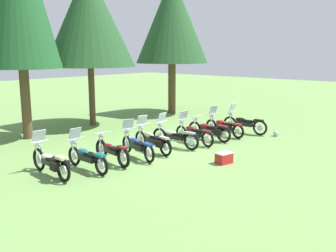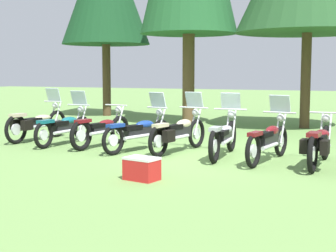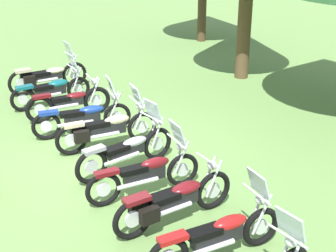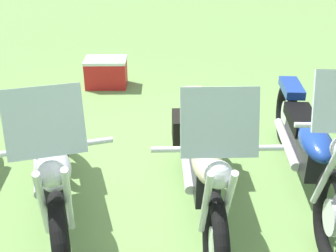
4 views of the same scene
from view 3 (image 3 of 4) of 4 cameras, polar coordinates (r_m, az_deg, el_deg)
name	(u,v)px [view 3 (image 3 of 4)]	position (r m, az deg, el deg)	size (l,w,h in m)	color
ground_plane	(111,160)	(10.44, -6.69, -4.00)	(80.00, 80.00, 0.00)	#6B934C
motorcycle_0	(47,76)	(14.56, -13.90, 5.73)	(0.67, 2.34, 1.39)	black
motorcycle_1	(52,89)	(13.46, -13.34, 4.20)	(0.70, 2.22, 1.34)	black
motorcycle_2	(69,102)	(12.53, -11.42, 2.75)	(0.68, 2.18, 1.01)	black
motorcycle_3	(84,116)	(11.53, -9.77, 1.14)	(0.82, 2.28, 1.35)	black
motorcycle_4	(106,128)	(10.78, -7.20, -0.28)	(0.84, 2.32, 1.36)	black
motorcycle_5	(127,150)	(9.83, -4.77, -2.76)	(0.75, 2.31, 1.37)	black
motorcycle_6	(147,173)	(8.97, -2.51, -5.45)	(0.72, 2.25, 1.34)	black
motorcycle_7	(173,200)	(8.19, 0.57, -8.62)	(0.64, 2.33, 1.02)	black
motorcycle_8	(219,234)	(7.46, 5.97, -12.43)	(0.69, 2.29, 1.34)	black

